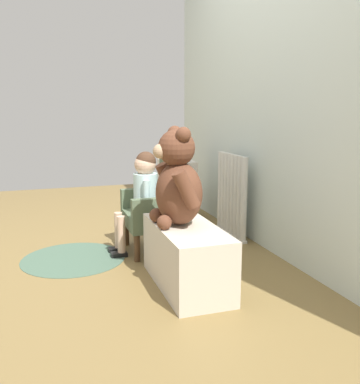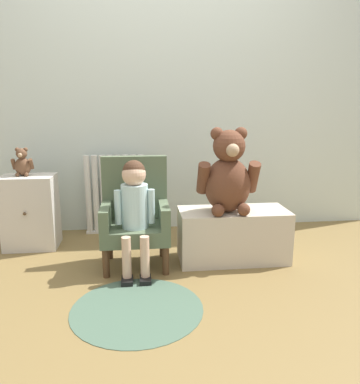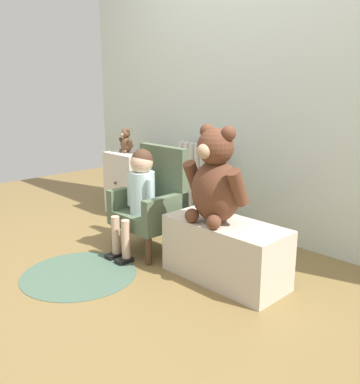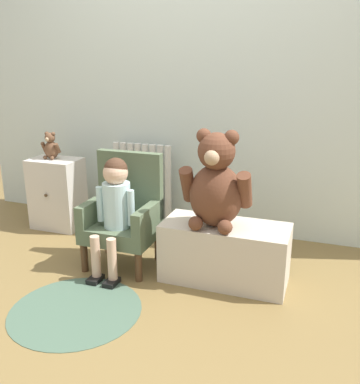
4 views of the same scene
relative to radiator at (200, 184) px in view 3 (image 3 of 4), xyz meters
name	(u,v)px [view 3 (image 3 of 4)]	position (x,y,z in m)	size (l,w,h in m)	color
ground_plane	(119,281)	(0.42, -1.14, -0.33)	(6.00, 6.00, 0.00)	brown
back_wall	(255,74)	(0.42, 0.13, 0.87)	(3.80, 0.05, 2.40)	silver
radiator	(200,184)	(0.00, 0.00, 0.00)	(0.50, 0.05, 0.66)	silver
small_dresser	(129,183)	(-0.61, -0.26, -0.05)	(0.38, 0.29, 0.55)	beige
child_armchair	(153,202)	(0.17, -0.66, 0.01)	(0.44, 0.36, 0.72)	#516147
child_figure	(139,187)	(0.17, -0.77, 0.14)	(0.25, 0.35, 0.72)	silver
low_bench	(225,251)	(0.84, -0.67, -0.15)	(0.74, 0.33, 0.36)	beige
large_teddy_bear	(216,180)	(0.78, -0.70, 0.28)	(0.41, 0.29, 0.56)	brown
small_teddy_bear	(126,142)	(-0.64, -0.26, 0.31)	(0.15, 0.11, 0.21)	brown
floor_rug	(79,274)	(0.18, -1.26, -0.32)	(0.70, 0.70, 0.01)	#45604D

